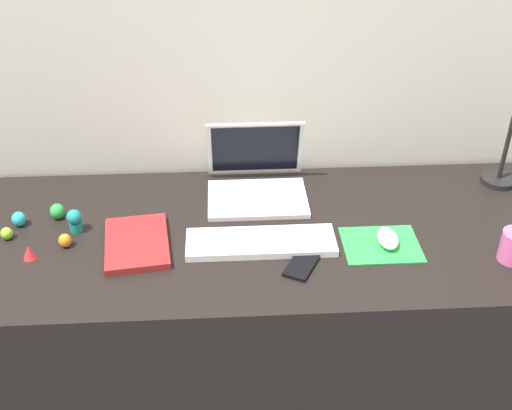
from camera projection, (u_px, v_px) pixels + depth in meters
The scene contains 15 objects.
ground_plane at pixel (253, 404), 2.20m from camera, with size 6.00×6.00×0.00m, color #474C56.
back_wall at pixel (247, 140), 2.06m from camera, with size 3.07×0.05×1.66m, color silver.
desk at pixel (253, 326), 2.00m from camera, with size 1.87×0.69×0.74m, color black.
laptop at pixel (256, 176), 1.95m from camera, with size 0.30×0.26×0.21m.
keyboard at pixel (261, 242), 1.73m from camera, with size 0.41×0.13×0.02m, color white.
mousepad at pixel (381, 245), 1.74m from camera, with size 0.21×0.17×0.00m, color green.
mouse at pixel (388, 238), 1.73m from camera, with size 0.06×0.10×0.03m, color white.
cell_phone at pixel (302, 264), 1.66m from camera, with size 0.06×0.13×0.01m, color black.
notebook_pad at pixel (137, 243), 1.73m from camera, with size 0.17×0.24×0.02m, color maroon.
toy_figurine_lime at pixel (7, 233), 1.76m from camera, with size 0.03×0.03×0.04m, color #8CDB33.
toy_figurine_green at pixel (57, 211), 1.84m from camera, with size 0.04×0.04×0.05m, color green.
toy_figurine_cyan at pixel (19, 219), 1.81m from camera, with size 0.04×0.04×0.04m, color #28B7CC.
toy_figurine_red at pixel (29, 252), 1.68m from camera, with size 0.04×0.04×0.04m, color red.
toy_figurine_orange at pixel (65, 240), 1.73m from camera, with size 0.04×0.04×0.04m, color orange.
toy_figurine_teal at pixel (75, 220), 1.78m from camera, with size 0.04×0.04×0.07m.
Camera 1 is at (-0.07, -1.45, 1.79)m, focal length 44.38 mm.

